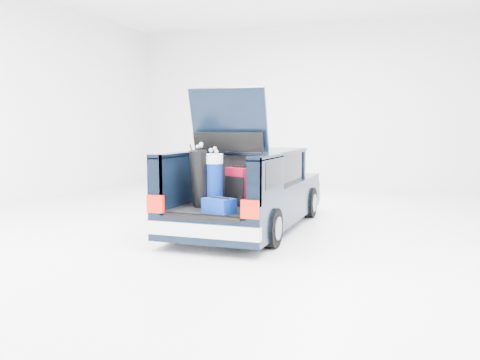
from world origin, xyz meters
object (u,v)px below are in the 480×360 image
at_px(black_golf_bag, 200,178).
at_px(blue_golf_bag, 214,180).
at_px(car, 251,191).
at_px(blue_duffel, 219,205).
at_px(red_suitcase, 239,187).

xyz_separation_m(black_golf_bag, blue_golf_bag, (0.20, 0.07, -0.02)).
xyz_separation_m(car, blue_duffel, (0.17, -2.01, 0.03)).
distance_m(black_golf_bag, blue_duffel, 0.68).
height_order(car, blue_duffel, car).
distance_m(red_suitcase, blue_duffel, 0.74).
bearing_deg(red_suitcase, black_golf_bag, -121.53).
height_order(red_suitcase, blue_duffel, red_suitcase).
xyz_separation_m(red_suitcase, blue_golf_bag, (-0.31, -0.28, 0.13)).
distance_m(car, black_golf_bag, 1.71).
bearing_deg(blue_golf_bag, red_suitcase, 24.01).
bearing_deg(red_suitcase, car, 124.60).
relative_size(red_suitcase, black_golf_bag, 0.64).
bearing_deg(black_golf_bag, blue_duffel, -21.05).
height_order(black_golf_bag, blue_duffel, black_golf_bag).
bearing_deg(car, red_suitcase, -79.89).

